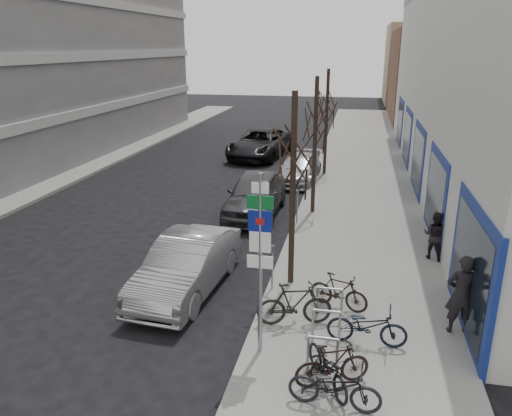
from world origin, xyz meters
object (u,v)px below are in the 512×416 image
at_px(parked_car_front, 187,265).
at_px(pedestrian_near, 461,295).
at_px(bike_far_inner, 339,291).
at_px(pedestrian_far, 435,235).
at_px(highway_sign_pole, 260,255).
at_px(bike_near_left, 328,362).
at_px(bike_rack, 326,323).
at_px(tree_far, 327,97).
at_px(tree_near, 294,145).
at_px(meter_mid, 297,204).
at_px(bike_near_right, 332,364).
at_px(tree_mid, 316,114).
at_px(bike_mid_inner, 295,304).
at_px(parked_car_back, 299,168).
at_px(meter_back, 312,170).
at_px(bike_mid_curb, 367,323).
at_px(parked_car_mid, 255,194).
at_px(meter_front, 272,263).
at_px(bike_far_curb, 335,383).
at_px(lane_car, 260,143).

xyz_separation_m(parked_car_front, pedestrian_near, (7.00, -0.96, 0.34)).
distance_m(bike_far_inner, pedestrian_far, 4.73).
xyz_separation_m(highway_sign_pole, bike_near_left, (1.54, -0.88, -1.79)).
height_order(bike_rack, tree_far, tree_far).
xyz_separation_m(highway_sign_pole, tree_near, (0.20, 3.51, 1.65)).
relative_size(tree_near, bike_near_left, 3.24).
distance_m(meter_mid, bike_near_right, 9.56).
height_order(highway_sign_pole, meter_mid, highway_sign_pole).
bearing_deg(meter_mid, pedestrian_near, -55.72).
distance_m(tree_near, tree_mid, 6.50).
bearing_deg(bike_near_left, tree_mid, 67.12).
xyz_separation_m(bike_mid_inner, parked_car_front, (-3.20, 1.40, 0.08)).
distance_m(bike_near_right, parked_car_back, 16.25).
bearing_deg(bike_rack, bike_near_left, -84.59).
bearing_deg(meter_back, bike_mid_inner, -86.20).
relative_size(bike_rack, bike_far_inner, 1.43).
relative_size(meter_mid, bike_mid_curb, 0.71).
bearing_deg(bike_mid_inner, tree_near, -5.66).
xyz_separation_m(parked_car_mid, pedestrian_near, (6.50, -7.95, 0.27)).
height_order(meter_mid, parked_car_back, meter_mid).
relative_size(tree_far, parked_car_back, 1.20).
relative_size(highway_sign_pole, parked_car_mid, 0.84).
bearing_deg(bike_far_inner, meter_mid, 36.19).
xyz_separation_m(bike_near_right, parked_car_front, (-4.22, 3.50, 0.16)).
height_order(tree_near, tree_far, same).
bearing_deg(parked_car_front, bike_near_right, -35.22).
relative_size(highway_sign_pole, bike_mid_curb, 2.35).
height_order(highway_sign_pole, parked_car_mid, highway_sign_pole).
bearing_deg(parked_car_front, pedestrian_near, -3.36).
distance_m(bike_far_inner, parked_car_mid, 8.26).
bearing_deg(parked_car_mid, highway_sign_pole, -77.95).
xyz_separation_m(tree_near, parked_car_front, (-2.80, -0.86, -3.32)).
bearing_deg(tree_mid, bike_rack, -82.72).
xyz_separation_m(tree_far, parked_car_mid, (-2.30, -6.87, -3.25)).
relative_size(highway_sign_pole, meter_front, 3.31).
relative_size(tree_mid, bike_near_left, 3.24).
bearing_deg(bike_near_left, pedestrian_near, 11.99).
xyz_separation_m(meter_front, pedestrian_far, (4.65, 3.06, 0.02)).
relative_size(bike_rack, parked_car_front, 0.47).
bearing_deg(bike_far_curb, bike_mid_inner, 25.83).
xyz_separation_m(meter_front, bike_far_inner, (1.86, -0.75, -0.29)).
relative_size(meter_mid, parked_car_front, 0.27).
distance_m(highway_sign_pole, bike_rack, 2.36).
bearing_deg(pedestrian_near, bike_near_right, 36.89).
bearing_deg(parked_car_mid, meter_back, 66.87).
bearing_deg(pedestrian_near, parked_car_front, -13.42).
bearing_deg(bike_far_inner, bike_near_left, -161.53).
bearing_deg(lane_car, bike_near_right, -67.52).
xyz_separation_m(highway_sign_pole, meter_front, (-0.25, 3.01, -1.54)).
relative_size(meter_back, parked_car_back, 0.28).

